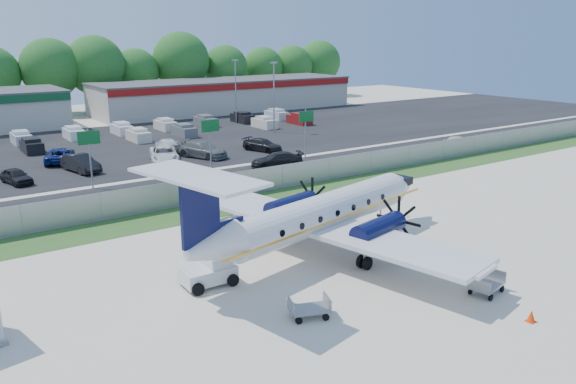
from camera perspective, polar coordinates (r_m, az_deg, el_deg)
ground at (r=33.30m, az=5.93°, el=-6.09°), size 170.00×170.00×0.00m
grass_verge at (r=42.57m, az=-4.61°, el=-1.20°), size 170.00×4.00×0.02m
access_road at (r=48.54m, az=-8.79°, el=0.77°), size 170.00×8.00×0.02m
parking_lot at (r=67.64m, az=-16.72°, el=4.46°), size 170.00×32.00×0.02m
perimeter_fence at (r=43.98m, az=-5.96°, el=0.66°), size 120.00×0.06×1.99m
building_east at (r=97.58m, az=-6.32°, el=9.78°), size 44.40×12.40×5.24m
sign_left at (r=48.63m, az=-19.54°, el=4.43°), size 1.80×0.26×5.00m
sign_mid at (r=52.52m, az=-7.90°, el=5.94°), size 1.80×0.26×5.00m
sign_right at (r=58.26m, az=1.84°, el=7.01°), size 1.80×0.26×5.00m
light_pole_ne at (r=73.76m, az=-1.44°, el=10.08°), size 0.90×0.35×9.09m
light_pole_se at (r=82.26m, az=-5.35°, el=10.58°), size 0.90×0.35×9.09m
tree_line at (r=100.19m, az=-22.98°, el=7.29°), size 112.00×6.00×14.00m
aircraft at (r=32.26m, az=3.27°, el=-2.19°), size 20.52×20.09×6.26m
pushback_tug at (r=29.07m, az=-7.91°, el=-8.00°), size 2.71×1.96×1.44m
baggage_cart_near at (r=25.74m, az=2.17°, el=-11.73°), size 2.04×1.61×0.94m
baggage_cart_far at (r=29.59m, az=19.55°, el=-8.85°), size 2.07×1.49×0.98m
cone_nose at (r=39.26m, az=10.91°, el=-2.48°), size 0.41×0.41×0.59m
cone_port_wing at (r=27.63m, az=23.48°, el=-11.50°), size 0.39×0.39×0.55m
cone_starboard_wing at (r=41.26m, az=-6.11°, el=-1.47°), size 0.34×0.34×0.48m
road_car_mid at (r=54.37m, az=-1.14°, el=2.53°), size 5.42×3.53×1.46m
road_car_east at (r=67.64m, az=16.91°, el=4.44°), size 3.97×2.21×1.28m
parked_car_a at (r=53.60m, az=-25.82°, el=0.77°), size 2.46×4.17×1.33m
parked_car_b at (r=56.00m, az=-20.25°, el=1.94°), size 2.73×5.19×1.63m
parked_car_c at (r=57.89m, az=-12.44°, el=2.97°), size 4.38×6.33×1.61m
parked_car_d at (r=59.46m, az=-8.65°, el=3.48°), size 4.45×6.16×1.66m
parked_car_e at (r=62.24m, az=-2.60°, el=4.18°), size 3.44×5.09×1.37m
parked_car_f at (r=60.89m, az=-22.10°, el=2.79°), size 4.14×5.87×1.49m
parked_car_g at (r=63.42m, az=-12.15°, el=4.06°), size 2.92×5.18×1.42m
far_parking_rows at (r=72.34m, az=-17.98°, el=5.04°), size 56.00×10.00×1.60m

